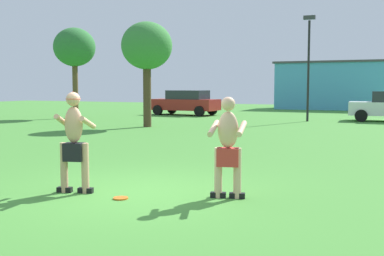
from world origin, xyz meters
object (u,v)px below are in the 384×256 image
at_px(player_in_red, 228,145).
at_px(tree_behind_players, 74,48).
at_px(player_with_cap, 74,137).
at_px(frisbee, 121,198).
at_px(lamp_post, 309,57).
at_px(tree_left_field, 147,47).
at_px(car_red_mid_lot, 186,102).

relative_size(player_in_red, tree_behind_players, 0.32).
height_order(player_with_cap, player_in_red, player_with_cap).
bearing_deg(frisbee, player_in_red, 26.20).
relative_size(player_with_cap, lamp_post, 0.32).
xyz_separation_m(player_in_red, tree_behind_players, (-14.92, 15.22, 3.15)).
relative_size(player_with_cap, tree_behind_players, 0.34).
distance_m(frisbee, tree_behind_players, 21.21).
bearing_deg(player_in_red, frisbee, -153.80).
distance_m(player_in_red, frisbee, 1.98).
distance_m(player_in_red, lamp_post, 18.21).
xyz_separation_m(tree_left_field, tree_behind_players, (-6.86, 3.66, 0.44)).
bearing_deg(car_red_mid_lot, player_in_red, -63.35).
relative_size(player_in_red, lamp_post, 0.31).
xyz_separation_m(player_in_red, tree_left_field, (-8.06, 11.55, 2.71)).
xyz_separation_m(frisbee, tree_left_field, (-6.47, 12.34, 3.58)).
distance_m(player_in_red, car_red_mid_lot, 22.72).
bearing_deg(tree_behind_players, player_in_red, -45.56).
bearing_deg(car_red_mid_lot, frisbee, -67.81).
height_order(player_with_cap, car_red_mid_lot, player_with_cap).
bearing_deg(lamp_post, car_red_mid_lot, 163.71).
height_order(lamp_post, tree_behind_players, lamp_post).
height_order(lamp_post, tree_left_field, lamp_post).
relative_size(player_with_cap, frisbee, 7.08).
height_order(player_with_cap, frisbee, player_with_cap).
bearing_deg(tree_behind_players, lamp_post, 11.84).
height_order(car_red_mid_lot, tree_behind_players, tree_behind_players).
height_order(car_red_mid_lot, tree_left_field, tree_left_field).
relative_size(car_red_mid_lot, tree_behind_players, 0.85).
height_order(frisbee, tree_behind_players, tree_behind_players).
relative_size(player_in_red, car_red_mid_lot, 0.38).
height_order(player_with_cap, tree_left_field, tree_left_field).
distance_m(player_with_cap, car_red_mid_lot, 22.35).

